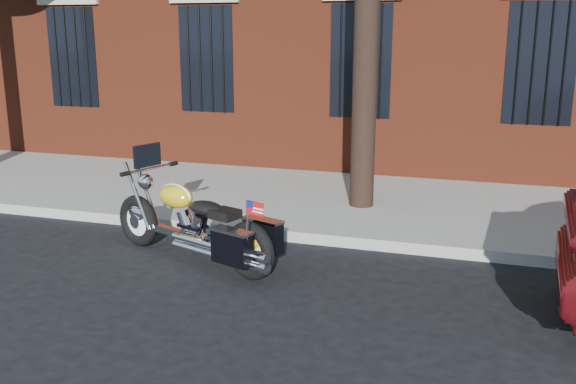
% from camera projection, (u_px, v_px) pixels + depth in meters
% --- Properties ---
extents(ground, '(120.00, 120.00, 0.00)m').
position_uv_depth(ground, '(267.00, 278.00, 7.26)').
color(ground, black).
rests_on(ground, ground).
extents(curb, '(40.00, 0.16, 0.15)m').
position_uv_depth(curb, '(302.00, 236.00, 8.52)').
color(curb, gray).
rests_on(curb, ground).
extents(sidewalk, '(40.00, 3.60, 0.15)m').
position_uv_depth(sidewalk, '(335.00, 201.00, 10.26)').
color(sidewalk, gray).
rests_on(sidewalk, ground).
extents(motorcycle, '(2.48, 1.39, 1.37)m').
position_uv_depth(motorcycle, '(198.00, 227.00, 7.59)').
color(motorcycle, black).
rests_on(motorcycle, ground).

